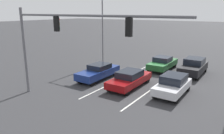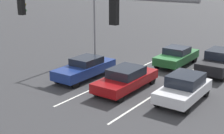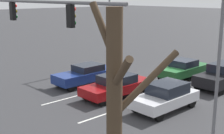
% 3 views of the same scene
% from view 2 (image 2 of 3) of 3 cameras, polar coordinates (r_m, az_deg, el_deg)
% --- Properties ---
extents(ground_plane, '(240.00, 240.00, 0.00)m').
position_cam_2_polar(ground_plane, '(23.79, 10.27, -0.09)').
color(ground_plane, '#333335').
extents(lane_stripe_left_divider, '(0.12, 16.17, 0.01)m').
position_cam_2_polar(lane_stripe_left_divider, '(21.29, 12.14, -2.17)').
color(lane_stripe_left_divider, silver).
rests_on(lane_stripe_left_divider, ground_plane).
extents(lane_stripe_center_divider, '(0.12, 16.17, 0.01)m').
position_cam_2_polar(lane_stripe_center_divider, '(22.81, 4.01, -0.57)').
color(lane_stripe_center_divider, silver).
rests_on(lane_stripe_center_divider, ground_plane).
extents(car_navy_rightlane_front, '(1.74, 4.75, 1.40)m').
position_cam_2_polar(car_navy_rightlane_front, '(20.92, -4.92, -0.13)').
color(car_navy_rightlane_front, navy).
rests_on(car_navy_rightlane_front, ground_plane).
extents(car_maroon_midlane_front, '(1.85, 4.77, 1.39)m').
position_cam_2_polar(car_maroon_midlane_front, '(18.74, 2.59, -2.11)').
color(car_maroon_midlane_front, maroon).
rests_on(car_maroon_midlane_front, ground_plane).
extents(car_silver_leftlane_front, '(1.83, 4.04, 1.50)m').
position_cam_2_polar(car_silver_leftlane_front, '(17.47, 13.03, -3.70)').
color(car_silver_leftlane_front, silver).
rests_on(car_silver_leftlane_front, ground_plane).
extents(car_darkgreen_midlane_second, '(1.86, 4.50, 1.44)m').
position_cam_2_polar(car_darkgreen_midlane_second, '(24.31, 11.78, 1.99)').
color(car_darkgreen_midlane_second, '#1E5928').
rests_on(car_darkgreen_midlane_second, ground_plane).
extents(car_black_leftlane_second, '(1.91, 4.59, 1.61)m').
position_cam_2_polar(car_black_leftlane_second, '(23.32, 19.01, 1.01)').
color(car_black_leftlane_second, black).
rests_on(car_black_leftlane_second, ground_plane).
extents(traffic_signal_gantry, '(12.27, 0.37, 6.40)m').
position_cam_2_polar(traffic_signal_gantry, '(15.32, -15.59, 8.57)').
color(traffic_signal_gantry, slate).
rests_on(traffic_signal_gantry, ground_plane).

